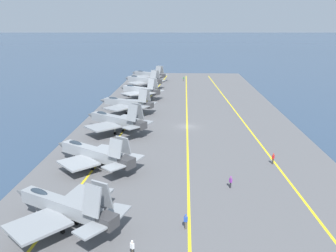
% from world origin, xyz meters
% --- Properties ---
extents(ground_plane, '(2000.00, 2000.00, 0.00)m').
position_xyz_m(ground_plane, '(0.00, 0.00, 0.00)').
color(ground_plane, '#2D425B').
extents(carrier_deck, '(180.79, 48.92, 0.40)m').
position_xyz_m(carrier_deck, '(0.00, 0.00, 0.20)').
color(carrier_deck, '#565659').
rests_on(carrier_deck, ground).
extents(deck_stripe_foul_line, '(162.57, 7.51, 0.01)m').
position_xyz_m(deck_stripe_foul_line, '(0.00, -13.45, 0.40)').
color(deck_stripe_foul_line, yellow).
rests_on(deck_stripe_foul_line, carrier_deck).
extents(deck_stripe_centerline, '(162.71, 0.36, 0.01)m').
position_xyz_m(deck_stripe_centerline, '(0.00, 0.00, 0.40)').
color(deck_stripe_centerline, yellow).
rests_on(deck_stripe_centerline, carrier_deck).
extents(deck_stripe_edge_line, '(162.43, 10.21, 0.01)m').
position_xyz_m(deck_stripe_edge_line, '(0.00, 13.45, 0.40)').
color(deck_stripe_edge_line, yellow).
rests_on(deck_stripe_edge_line, carrier_deck).
extents(parked_jet_second, '(13.34, 15.04, 6.61)m').
position_xyz_m(parked_jet_second, '(-41.83, 13.96, 3.03)').
color(parked_jet_second, gray).
rests_on(parked_jet_second, carrier_deck).
extents(parked_jet_third, '(13.01, 16.17, 5.91)m').
position_xyz_m(parked_jet_third, '(-24.05, 15.09, 2.67)').
color(parked_jet_third, gray).
rests_on(parked_jet_third, carrier_deck).
extents(parked_jet_fourth, '(13.87, 15.71, 6.95)m').
position_xyz_m(parked_jet_fourth, '(-5.37, 15.03, 3.14)').
color(parked_jet_fourth, gray).
rests_on(parked_jet_fourth, carrier_deck).
extents(parked_jet_fifth, '(13.94, 15.87, 6.63)m').
position_xyz_m(parked_jet_fifth, '(12.18, 15.56, 3.01)').
color(parked_jet_fifth, gray).
rests_on(parked_jet_fifth, carrier_deck).
extents(parked_jet_sixth, '(12.85, 14.77, 6.74)m').
position_xyz_m(parked_jet_sixth, '(30.36, 14.42, 3.11)').
color(parked_jet_sixth, '#93999E').
rests_on(parked_jet_sixth, carrier_deck).
extents(parked_jet_seventh, '(13.10, 15.91, 6.78)m').
position_xyz_m(parked_jet_seventh, '(49.79, 15.67, 3.22)').
color(parked_jet_seventh, gray).
rests_on(parked_jet_seventh, carrier_deck).
extents(parked_jet_eighth, '(13.74, 16.33, 6.32)m').
position_xyz_m(parked_jet_eighth, '(66.95, 15.33, 2.96)').
color(parked_jet_eighth, gray).
rests_on(parked_jet_eighth, carrier_deck).
extents(crew_green_vest, '(0.41, 0.46, 1.78)m').
position_xyz_m(crew_green_vest, '(66.36, 1.03, 1.38)').
color(crew_green_vest, '#4C473D').
rests_on(crew_green_vest, carrier_deck).
extents(crew_purple_vest, '(0.46, 0.44, 1.75)m').
position_xyz_m(crew_purple_vest, '(-30.84, -5.88, 1.36)').
color(crew_purple_vest, '#232328').
rests_on(crew_purple_vest, carrier_deck).
extents(crew_blue_vest, '(0.38, 0.45, 1.81)m').
position_xyz_m(crew_blue_vest, '(-41.50, 0.41, 1.40)').
color(crew_blue_vest, '#4C473D').
rests_on(crew_blue_vest, carrier_deck).
extents(crew_white_vest, '(0.44, 0.46, 1.79)m').
position_xyz_m(crew_white_vest, '(-46.64, 5.67, 1.39)').
color(crew_white_vest, '#383328').
rests_on(crew_white_vest, carrier_deck).
extents(crew_red_vest, '(0.45, 0.45, 1.83)m').
position_xyz_m(crew_red_vest, '(-21.63, -13.91, 1.41)').
color(crew_red_vest, '#383328').
rests_on(crew_red_vest, carrier_deck).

